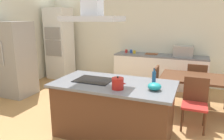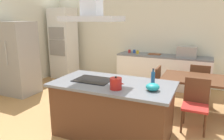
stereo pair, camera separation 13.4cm
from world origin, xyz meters
TOP-DOWN VIEW (x-y plane):
  - ground at (0.00, 1.50)m, footprint 16.00×16.00m
  - wall_back at (0.00, 3.25)m, footprint 7.20×0.10m
  - wall_left at (-3.45, 1.00)m, footprint 0.10×8.80m
  - kitchen_island at (0.00, 0.00)m, footprint 1.92×1.02m
  - cooktop at (-0.36, 0.00)m, footprint 0.60×0.44m
  - tea_kettle at (0.17, -0.27)m, footprint 0.22×0.17m
  - olive_oil_bottle at (0.60, 0.15)m, footprint 0.06×0.06m
  - mixing_bowl at (0.66, -0.11)m, footprint 0.20×0.20m
  - back_counter at (0.25, 2.88)m, footprint 2.52×0.62m
  - countertop_microwave at (0.85, 2.88)m, footprint 0.50×0.38m
  - coffee_mug_red at (-0.76, 2.93)m, footprint 0.08×0.08m
  - coffee_mug_blue at (-0.62, 2.96)m, footprint 0.08×0.08m
  - coffee_mug_yellow at (-0.49, 2.87)m, footprint 0.08×0.08m
  - cutting_board at (-0.01, 2.93)m, footprint 0.34×0.24m
  - wall_oven_stack at (-2.90, 2.65)m, footprint 0.70×0.66m
  - refrigerator at (-2.98, 0.87)m, footprint 0.80×0.73m
  - dining_table at (1.23, 1.43)m, footprint 1.40×0.90m
  - chair_facing_island at (1.23, 0.77)m, footprint 0.42×0.42m
  - chair_facing_back_wall at (1.23, 2.10)m, footprint 0.42×0.42m
  - chair_at_left_end at (0.31, 1.43)m, footprint 0.42×0.42m
  - range_hood at (-0.36, 0.00)m, footprint 0.90×0.55m

SIDE VIEW (x-z plane):
  - ground at x=0.00m, z-range 0.00..0.00m
  - back_counter at x=0.25m, z-range 0.00..0.90m
  - kitchen_island at x=0.00m, z-range 0.00..0.90m
  - chair_facing_island at x=1.23m, z-range 0.06..0.95m
  - chair_facing_back_wall at x=1.23m, z-range 0.06..0.95m
  - chair_at_left_end at x=0.31m, z-range 0.06..0.95m
  - dining_table at x=1.23m, z-range 0.29..1.04m
  - cooktop at x=-0.36m, z-range 0.90..0.91m
  - cutting_board at x=-0.01m, z-range 0.90..0.92m
  - refrigerator at x=-2.98m, z-range 0.00..1.82m
  - coffee_mug_red at x=-0.76m, z-range 0.90..0.99m
  - coffee_mug_blue at x=-0.62m, z-range 0.90..0.99m
  - coffee_mug_yellow at x=-0.49m, z-range 0.90..0.99m
  - mixing_bowl at x=0.66m, z-range 0.90..1.01m
  - tea_kettle at x=0.17m, z-range 0.89..1.08m
  - olive_oil_bottle at x=0.60m, z-range 0.88..1.14m
  - countertop_microwave at x=0.85m, z-range 0.90..1.18m
  - wall_oven_stack at x=-2.90m, z-range 0.00..2.20m
  - wall_back at x=0.00m, z-range 0.00..2.70m
  - wall_left at x=-3.45m, z-range 0.00..2.70m
  - range_hood at x=-0.36m, z-range 1.71..2.49m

